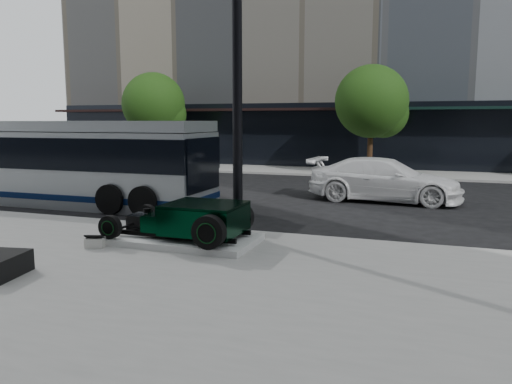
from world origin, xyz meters
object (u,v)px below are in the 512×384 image
(hot_rod, at_px, (196,219))
(lamppost, at_px, (237,86))
(transit_bus, at_px, (51,161))
(white_sedan, at_px, (385,180))

(hot_rod, bearing_deg, lamppost, 62.77)
(lamppost, bearing_deg, transit_bus, 159.72)
(hot_rod, distance_m, white_sedan, 9.17)
(hot_rod, distance_m, transit_bus, 8.95)
(transit_bus, relative_size, white_sedan, 2.22)
(hot_rod, xyz_separation_m, white_sedan, (3.44, 8.50, 0.10))
(lamppost, distance_m, transit_bus, 9.26)
(hot_rod, height_order, white_sedan, white_sedan)
(hot_rod, xyz_separation_m, lamppost, (0.58, 1.14, 3.07))
(lamppost, height_order, white_sedan, lamppost)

